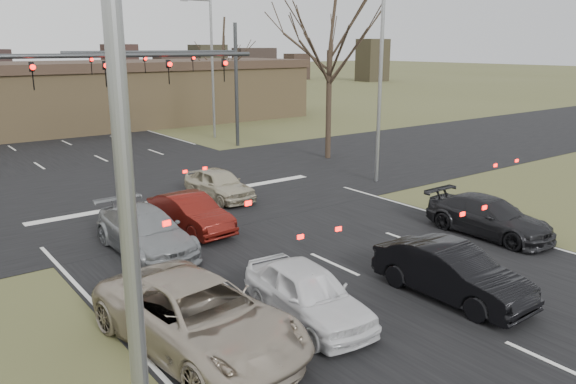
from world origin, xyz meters
The scene contains 17 objects.
ground centered at (0.00, 0.00, 0.00)m, with size 360.00×360.00×0.00m, color #4C4E29.
road_cross centered at (0.00, 15.00, 0.01)m, with size 200.00×14.00×0.02m, color black.
building centered at (2.00, 38.00, 2.67)m, with size 42.40×10.40×5.30m.
mast_arm_near centered at (-5.23, 13.00, 5.07)m, with size 12.12×0.24×8.00m.
mast_arm_far centered at (6.18, 23.00, 5.02)m, with size 11.12×0.24×8.00m.
streetlight_left centered at (-8.82, -4.00, 5.59)m, with size 2.34×0.25×10.00m.
streetlight_right_near centered at (8.82, 10.00, 5.59)m, with size 2.34×0.25×10.00m.
streetlight_right_far centered at (9.32, 27.00, 5.59)m, with size 2.34×0.25×10.00m.
tree_right_near centered at (11.00, 16.00, 8.90)m, with size 6.90×6.90×11.50m.
tree_right_far centered at (15.00, 35.00, 6.96)m, with size 5.40×5.40×9.00m.
car_silver_suv centered at (-5.68, 1.11, 0.79)m, with size 2.62×5.69×1.58m, color #AA9D8A.
car_white_sedan centered at (-2.89, 0.73, 0.70)m, with size 1.66×4.14×1.41m, color white.
car_black_hatch centered at (0.96, -0.60, 0.72)m, with size 1.53×4.40×1.45m, color black.
car_charcoal_sedan centered at (6.30, 1.84, 0.68)m, with size 1.89×4.66×1.35m, color black.
car_grey_ahead centered at (-4.17, 7.58, 0.71)m, with size 2.00×4.91×1.43m, color gray.
car_red_ahead centered at (-1.97, 8.66, 0.67)m, with size 1.41×4.05×1.34m, color #54100C.
car_silver_ahead centered at (1.06, 11.82, 0.68)m, with size 1.61×4.01×1.37m, color #BFB79A.
Camera 1 is at (-10.88, -9.09, 6.57)m, focal length 35.00 mm.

